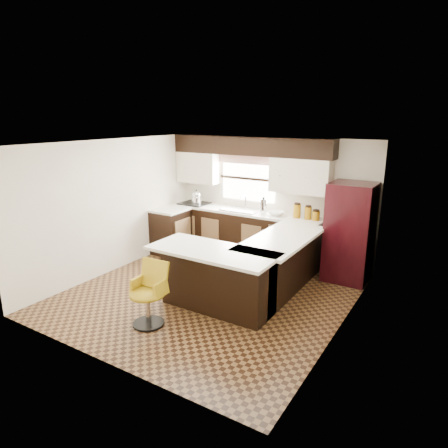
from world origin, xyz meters
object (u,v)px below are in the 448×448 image
Objects in this scene: peninsula_long at (278,266)px; peninsula_return at (218,280)px; refrigerator at (350,232)px; bar_chair at (147,295)px.

peninsula_long is 1.11m from peninsula_return.
peninsula_long is 1.18× the size of peninsula_return.
refrigerator reaches higher than peninsula_long.
peninsula_long is at bearing 61.70° from peninsula_return.
peninsula_return is 0.96× the size of refrigerator.
bar_chair is (-0.55, -0.92, -0.00)m from peninsula_return.
refrigerator is at bearing 55.38° from bar_chair.
peninsula_return is 1.07m from bar_chair.
peninsula_return is 2.54m from refrigerator.
peninsula_long is 1.46m from refrigerator.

